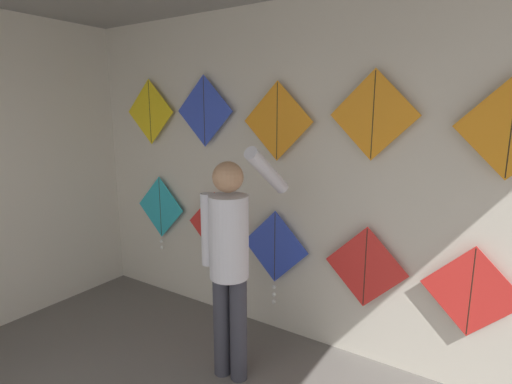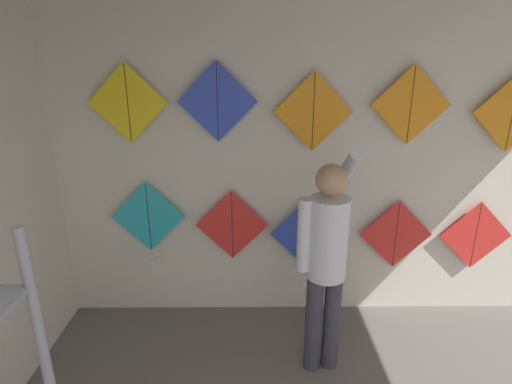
{
  "view_description": "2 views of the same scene",
  "coord_description": "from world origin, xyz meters",
  "px_view_note": "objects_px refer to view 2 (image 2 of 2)",
  "views": [
    {
      "loc": [
        1.59,
        0.62,
        1.96
      ],
      "look_at": [
        -0.11,
        3.21,
        1.32
      ],
      "focal_mm": 28.0,
      "sensor_mm": 36.0,
      "label": 1
    },
    {
      "loc": [
        -0.55,
        0.22,
        2.27
      ],
      "look_at": [
        -0.52,
        3.21,
        1.27
      ],
      "focal_mm": 28.0,
      "sensor_mm": 36.0,
      "label": 2
    }
  ],
  "objects_px": {
    "kite_7": "(313,112)",
    "kite_3": "(396,234)",
    "kite_5": "(128,103)",
    "kite_4": "(476,236)",
    "kite_8": "(411,105)",
    "kite_0": "(149,219)",
    "shopkeeper": "(326,252)",
    "kite_1": "(232,225)",
    "kite_2": "(307,237)",
    "kite_6": "(217,102)"
  },
  "relations": [
    {
      "from": "kite_8",
      "to": "kite_0",
      "type": "bearing_deg",
      "value": -179.99
    },
    {
      "from": "kite_3",
      "to": "kite_7",
      "type": "relative_size",
      "value": 1.0
    },
    {
      "from": "kite_1",
      "to": "kite_2",
      "type": "relative_size",
      "value": 0.76
    },
    {
      "from": "kite_0",
      "to": "kite_2",
      "type": "bearing_deg",
      "value": -0.01
    },
    {
      "from": "kite_2",
      "to": "kite_4",
      "type": "distance_m",
      "value": 1.51
    },
    {
      "from": "kite_7",
      "to": "kite_8",
      "type": "relative_size",
      "value": 1.0
    },
    {
      "from": "kite_5",
      "to": "kite_8",
      "type": "relative_size",
      "value": 1.0
    },
    {
      "from": "shopkeeper",
      "to": "kite_4",
      "type": "distance_m",
      "value": 1.64
    },
    {
      "from": "kite_0",
      "to": "kite_2",
      "type": "height_order",
      "value": "kite_0"
    },
    {
      "from": "kite_4",
      "to": "kite_5",
      "type": "height_order",
      "value": "kite_5"
    },
    {
      "from": "kite_4",
      "to": "kite_7",
      "type": "height_order",
      "value": "kite_7"
    },
    {
      "from": "shopkeeper",
      "to": "kite_0",
      "type": "height_order",
      "value": "shopkeeper"
    },
    {
      "from": "kite_7",
      "to": "kite_5",
      "type": "bearing_deg",
      "value": 180.0
    },
    {
      "from": "kite_1",
      "to": "kite_4",
      "type": "bearing_deg",
      "value": 0.0
    },
    {
      "from": "kite_3",
      "to": "kite_5",
      "type": "distance_m",
      "value": 2.54
    },
    {
      "from": "kite_0",
      "to": "kite_6",
      "type": "bearing_deg",
      "value": 0.05
    },
    {
      "from": "kite_4",
      "to": "kite_6",
      "type": "relative_size",
      "value": 1.0
    },
    {
      "from": "kite_4",
      "to": "kite_5",
      "type": "xyz_separation_m",
      "value": [
        -2.98,
        0.0,
        1.16
      ]
    },
    {
      "from": "kite_0",
      "to": "kite_7",
      "type": "distance_m",
      "value": 1.68
    },
    {
      "from": "kite_2",
      "to": "kite_8",
      "type": "relative_size",
      "value": 1.32
    },
    {
      "from": "kite_7",
      "to": "kite_8",
      "type": "height_order",
      "value": "kite_8"
    },
    {
      "from": "kite_5",
      "to": "kite_7",
      "type": "height_order",
      "value": "kite_5"
    },
    {
      "from": "shopkeeper",
      "to": "kite_4",
      "type": "xyz_separation_m",
      "value": [
        1.47,
        0.7,
        -0.2
      ]
    },
    {
      "from": "kite_2",
      "to": "kite_5",
      "type": "bearing_deg",
      "value": 179.97
    },
    {
      "from": "kite_0",
      "to": "kite_1",
      "type": "xyz_separation_m",
      "value": [
        0.73,
        0.0,
        -0.06
      ]
    },
    {
      "from": "kite_2",
      "to": "kite_4",
      "type": "height_order",
      "value": "kite_2"
    },
    {
      "from": "kite_7",
      "to": "kite_3",
      "type": "bearing_deg",
      "value": 0.0
    },
    {
      "from": "shopkeeper",
      "to": "kite_4",
      "type": "bearing_deg",
      "value": 17.72
    },
    {
      "from": "kite_8",
      "to": "kite_7",
      "type": "bearing_deg",
      "value": 180.0
    },
    {
      "from": "kite_3",
      "to": "kite_6",
      "type": "distance_m",
      "value": 1.94
    },
    {
      "from": "kite_5",
      "to": "shopkeeper",
      "type": "bearing_deg",
      "value": -24.83
    },
    {
      "from": "kite_0",
      "to": "kite_8",
      "type": "bearing_deg",
      "value": 0.01
    },
    {
      "from": "kite_5",
      "to": "kite_8",
      "type": "bearing_deg",
      "value": 0.0
    },
    {
      "from": "kite_0",
      "to": "kite_4",
      "type": "height_order",
      "value": "kite_0"
    },
    {
      "from": "shopkeeper",
      "to": "kite_2",
      "type": "bearing_deg",
      "value": 85.7
    },
    {
      "from": "kite_3",
      "to": "kite_8",
      "type": "relative_size",
      "value": 1.0
    },
    {
      "from": "kite_0",
      "to": "kite_4",
      "type": "distance_m",
      "value": 2.9
    },
    {
      "from": "kite_8",
      "to": "kite_1",
      "type": "bearing_deg",
      "value": 180.0
    },
    {
      "from": "kite_4",
      "to": "kite_6",
      "type": "height_order",
      "value": "kite_6"
    },
    {
      "from": "kite_5",
      "to": "kite_6",
      "type": "xyz_separation_m",
      "value": [
        0.71,
        0.0,
        0.01
      ]
    },
    {
      "from": "kite_1",
      "to": "kite_3",
      "type": "height_order",
      "value": "kite_1"
    },
    {
      "from": "kite_5",
      "to": "kite_6",
      "type": "height_order",
      "value": "kite_6"
    },
    {
      "from": "kite_5",
      "to": "kite_4",
      "type": "bearing_deg",
      "value": 0.0
    },
    {
      "from": "shopkeeper",
      "to": "kite_0",
      "type": "distance_m",
      "value": 1.59
    },
    {
      "from": "kite_0",
      "to": "kite_7",
      "type": "relative_size",
      "value": 1.22
    },
    {
      "from": "kite_6",
      "to": "kite_0",
      "type": "bearing_deg",
      "value": -179.95
    },
    {
      "from": "kite_2",
      "to": "kite_6",
      "type": "xyz_separation_m",
      "value": [
        -0.76,
        0.0,
        1.18
      ]
    },
    {
      "from": "shopkeeper",
      "to": "kite_3",
      "type": "distance_m",
      "value": 1.04
    },
    {
      "from": "kite_3",
      "to": "kite_4",
      "type": "xyz_separation_m",
      "value": [
        0.71,
        0.0,
        -0.01
      ]
    },
    {
      "from": "kite_1",
      "to": "kite_4",
      "type": "height_order",
      "value": "kite_1"
    }
  ]
}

